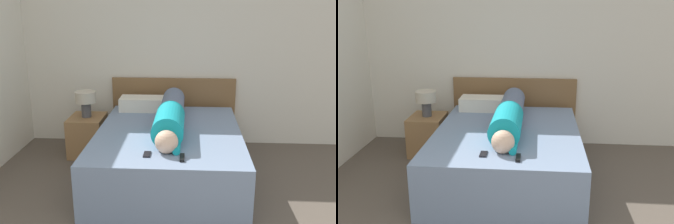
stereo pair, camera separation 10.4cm
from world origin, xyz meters
The scene contains 9 objects.
wall_back centered at (0.00, 4.01, 1.30)m, with size 5.12×0.06×2.60m.
bed centered at (0.04, 2.82, 0.28)m, with size 1.53×1.96×0.55m.
headboard centered at (0.04, 3.94, 0.45)m, with size 1.65×0.04×0.91m.
nightstand centered at (-1.03, 3.47, 0.25)m, with size 0.43×0.50×0.49m.
table_lamp centered at (-1.03, 3.47, 0.71)m, with size 0.26×0.26×0.32m.
person_lying centered at (0.06, 2.89, 0.70)m, with size 0.31×1.63×0.31m.
pillow_near_headboard centered at (-0.32, 3.61, 0.64)m, with size 0.61×0.30×0.16m.
tv_remote centered at (0.20, 2.07, 0.57)m, with size 0.04×0.15×0.02m.
cell_phone centered at (-0.11, 2.14, 0.56)m, with size 0.06×0.13×0.01m.
Camera 2 is at (0.36, -0.96, 1.87)m, focal length 40.00 mm.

